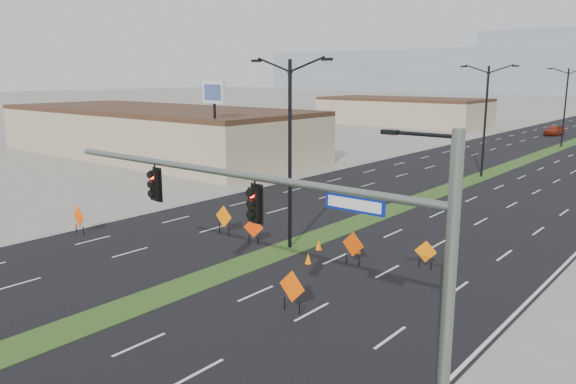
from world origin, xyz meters
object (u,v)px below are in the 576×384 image
Objects in this scene: construction_sign_2 at (253,229)px; construction_sign_5 at (426,253)px; streetlight_1 at (485,118)px; cone_2 at (319,245)px; construction_sign_1 at (224,217)px; construction_sign_3 at (353,245)px; cone_0 at (308,259)px; construction_sign_4 at (292,288)px; signal_mast at (301,228)px; streetlight_0 at (290,149)px; streetlight_2 at (565,105)px; pole_sign_west at (214,100)px; construction_sign_0 at (79,217)px; cone_3 at (223,215)px; car_left at (554,130)px; cone_1 at (358,248)px.

construction_sign_5 is (9.20, 2.24, -0.06)m from construction_sign_2.
cone_2 is at bearing -87.00° from streetlight_1.
construction_sign_2 is at bearing -5.75° from construction_sign_1.
construction_sign_3 is 1.18× the size of construction_sign_5.
streetlight_1 reaches higher than cone_0.
construction_sign_5 is at bearing 80.94° from construction_sign_4.
signal_mast is 1.63× the size of streetlight_0.
cone_0 is (2.37, -1.47, -5.14)m from streetlight_0.
construction_sign_4 is at bearing -29.99° from construction_sign_1.
streetlight_2 reaches higher than construction_sign_1.
streetlight_0 is at bearing -26.23° from pole_sign_west.
construction_sign_0 is 8.80m from cone_3.
construction_sign_2 is at bearing -160.05° from streetlight_0.
streetlight_0 is 2.20× the size of car_left.
car_left is at bearing 94.94° from cone_2.
pole_sign_west reaches higher than car_left.
cone_1 is 0.06× the size of pole_sign_west.
construction_sign_4 is 2.80× the size of cone_3.
cone_2 is (1.43, 0.70, -5.12)m from streetlight_0.
cone_3 is at bearing 172.69° from construction_sign_3.
streetlight_0 is at bearing 148.24° from cone_0.
construction_sign_2 is at bearing 145.69° from construction_sign_4.
construction_sign_1 is 0.20× the size of pole_sign_west.
streetlight_0 is at bearing 34.74° from construction_sign_0.
signal_mast is 6.05m from construction_sign_4.
signal_mast is 3.58× the size of car_left.
construction_sign_5 is at bearing -9.14° from construction_sign_2.
construction_sign_2 is at bearing -31.20° from pole_sign_west.
cone_3 reaches higher than cone_1.
cone_2 is at bearing 166.02° from construction_sign_3.
cone_3 is (-2.60, -68.60, -0.47)m from car_left.
car_left is at bearing 96.17° from streetlight_1.
cone_0 is (-3.01, 5.03, -0.74)m from construction_sign_4.
construction_sign_1 is at bearing 152.45° from construction_sign_4.
streetlight_2 is 16.01m from car_left.
cone_1 is at bearing -86.46° from streetlight_2.
streetlight_2 is 54.81m from cone_1.
signal_mast is 9.70× the size of construction_sign_3.
streetlight_1 is 29.15m from construction_sign_2.
construction_sign_2 is 2.78× the size of cone_1.
pole_sign_west is (-24.64, 9.62, 6.21)m from construction_sign_5.
car_left reaches higher than cone_0.
construction_sign_0 reaches higher than cone_0.
cone_2 is at bearing -77.68° from car_left.
streetlight_0 is at bearing -90.00° from streetlight_2.
streetlight_2 is 1.15× the size of pole_sign_west.
streetlight_2 is 5.77× the size of construction_sign_4.
signal_mast is 29.74× the size of cone_1.
streetlight_2 is 6.57× the size of construction_sign_2.
construction_sign_5 is (1.81, 8.01, -0.20)m from construction_sign_4.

